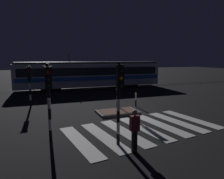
# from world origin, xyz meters

# --- Properties ---
(ground_plane) EXTENTS (120.00, 120.00, 0.00)m
(ground_plane) POSITION_xyz_m (0.00, 0.00, 0.00)
(ground_plane) COLOR black
(rail_near) EXTENTS (80.00, 0.12, 0.03)m
(rail_near) POSITION_xyz_m (0.00, 11.78, 0.01)
(rail_near) COLOR #59595E
(rail_near) RESTS_ON ground
(rail_far) EXTENTS (80.00, 0.12, 0.03)m
(rail_far) POSITION_xyz_m (0.00, 13.21, 0.01)
(rail_far) COLOR #59595E
(rail_far) RESTS_ON ground
(crosswalk_zebra) EXTENTS (8.35, 5.33, 0.02)m
(crosswalk_zebra) POSITION_xyz_m (0.00, -2.75, 0.01)
(crosswalk_zebra) COLOR silver
(crosswalk_zebra) RESTS_ON ground
(traffic_island) EXTENTS (2.70, 1.67, 0.18)m
(traffic_island) POSITION_xyz_m (-0.17, 0.56, 0.09)
(traffic_island) COLOR slate
(traffic_island) RESTS_ON ground
(traffic_light_corner_near_left) EXTENTS (0.36, 0.42, 3.43)m
(traffic_light_corner_near_left) POSITION_xyz_m (-4.70, -2.83, 2.27)
(traffic_light_corner_near_left) COLOR black
(traffic_light_corner_near_left) RESTS_ON ground
(traffic_light_kerb_mid_left) EXTENTS (0.36, 0.42, 3.50)m
(traffic_light_kerb_mid_left) POSITION_xyz_m (-2.03, -4.31, 2.31)
(traffic_light_kerb_mid_left) COLOR black
(traffic_light_kerb_mid_left) RESTS_ON ground
(traffic_light_median_centre) EXTENTS (0.36, 0.42, 3.22)m
(traffic_light_median_centre) POSITION_xyz_m (0.31, 1.69, 2.13)
(traffic_light_median_centre) COLOR black
(traffic_light_median_centre) RESTS_ON ground
(traffic_light_corner_far_left) EXTENTS (0.36, 0.42, 3.11)m
(traffic_light_corner_far_left) POSITION_xyz_m (-5.67, 4.83, 2.05)
(traffic_light_corner_far_left) COLOR black
(traffic_light_corner_far_left) RESTS_ON ground
(tram) EXTENTS (17.51, 2.58, 4.15)m
(tram) POSITION_xyz_m (1.09, 12.49, 1.75)
(tram) COLOR silver
(tram) RESTS_ON ground
(pedestrian_waiting_at_kerb) EXTENTS (0.36, 0.24, 1.71)m
(pedestrian_waiting_at_kerb) POSITION_xyz_m (-1.69, -5.09, 0.88)
(pedestrian_waiting_at_kerb) COLOR black
(pedestrian_waiting_at_kerb) RESTS_ON ground
(bollard_island_edge) EXTENTS (0.12, 0.12, 1.11)m
(bollard_island_edge) POSITION_xyz_m (1.89, 1.93, 0.56)
(bollard_island_edge) COLOR black
(bollard_island_edge) RESTS_ON ground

